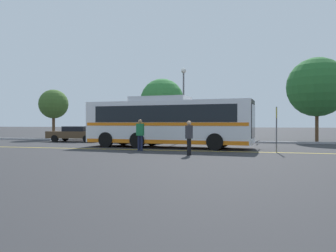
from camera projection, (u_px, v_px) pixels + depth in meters
ground_plane at (172, 147)px, 21.44m from camera, size 220.00×220.00×0.00m
lane_strip_0 at (159, 150)px, 19.27m from camera, size 30.80×0.20×0.01m
curb_strip at (186, 141)px, 27.58m from camera, size 38.80×0.36×0.15m
transit_bus at (168, 121)px, 21.39m from camera, size 11.28×3.60×3.32m
parked_car_0 at (76, 134)px, 28.19m from camera, size 4.73×2.01×1.32m
parked_car_1 at (141, 134)px, 26.56m from camera, size 4.24×2.23×1.51m
pedestrian_0 at (189, 136)px, 16.14m from camera, size 0.32×0.46×1.71m
pedestrian_1 at (140, 133)px, 18.82m from camera, size 0.44×0.25×1.81m
bus_stop_sign at (277, 124)px, 17.79m from camera, size 0.07×0.40×2.48m
street_lamp at (184, 92)px, 28.61m from camera, size 0.45×0.45×6.41m
tree_0 at (162, 101)px, 32.89m from camera, size 4.38×4.38×6.07m
tree_1 at (54, 104)px, 32.50m from camera, size 2.87×2.87×4.94m
tree_2 at (317, 87)px, 28.14m from camera, size 5.08×5.08×7.25m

